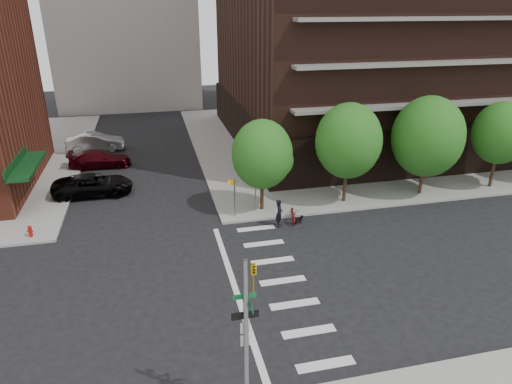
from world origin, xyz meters
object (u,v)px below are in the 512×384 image
(traffic_signal, at_px, (247,351))
(scooter, at_px, (293,214))
(parked_car_black, at_px, (93,185))
(dog_walker, at_px, (279,213))
(parked_car_maroon, at_px, (100,159))
(parked_car_silver, at_px, (95,142))
(fire_hydrant, at_px, (30,231))

(traffic_signal, bearing_deg, scooter, 66.58)
(parked_car_black, height_order, dog_walker, dog_walker)
(traffic_signal, xyz_separation_m, parked_car_black, (-6.96, 21.52, -1.91))
(parked_car_maroon, distance_m, dog_walker, 18.65)
(parked_car_maroon, xyz_separation_m, scooter, (13.01, -13.83, -0.25))
(parked_car_black, bearing_deg, parked_car_maroon, -0.47)
(dog_walker, bearing_deg, parked_car_silver, 50.38)
(fire_hydrant, xyz_separation_m, scooter, (16.09, -1.30, -0.05))
(parked_car_black, xyz_separation_m, dog_walker, (11.94, -8.03, 0.12))
(fire_hydrant, xyz_separation_m, dog_walker, (15.01, -1.80, 0.36))
(parked_car_black, relative_size, dog_walker, 3.11)
(dog_walker, bearing_deg, traffic_signal, 176.84)
(parked_car_silver, bearing_deg, traffic_signal, -166.53)
(parked_car_maroon, xyz_separation_m, dog_walker, (11.93, -14.33, 0.16))
(parked_car_black, bearing_deg, dog_walker, -124.29)
(parked_car_maroon, bearing_deg, traffic_signal, -164.80)
(scooter, height_order, dog_walker, dog_walker)
(fire_hydrant, bearing_deg, scooter, -4.62)
(parked_car_maroon, distance_m, scooter, 19.00)
(dog_walker, bearing_deg, parked_car_maroon, 56.84)
(traffic_signal, relative_size, fire_hydrant, 8.20)
(fire_hydrant, relative_size, parked_car_silver, 0.14)
(scooter, relative_size, dog_walker, 1.05)
(fire_hydrant, bearing_deg, parked_car_silver, 82.53)
(parked_car_maroon, relative_size, parked_car_silver, 0.98)
(parked_car_black, bearing_deg, scooter, -120.39)
(parked_car_silver, bearing_deg, parked_car_black, -175.90)
(fire_hydrant, relative_size, parked_car_maroon, 0.14)
(fire_hydrant, distance_m, scooter, 16.15)
(fire_hydrant, height_order, dog_walker, dog_walker)
(traffic_signal, xyz_separation_m, scooter, (6.06, 13.99, -2.20))
(traffic_signal, xyz_separation_m, dog_walker, (4.97, 13.49, -1.79))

